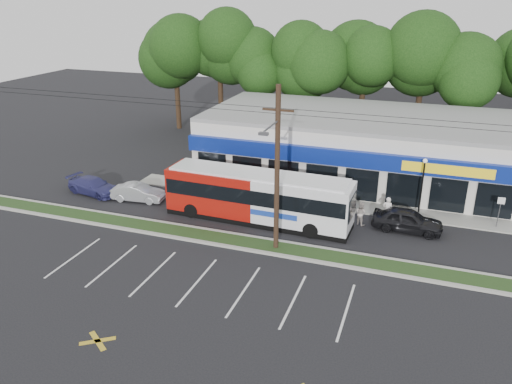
{
  "coord_description": "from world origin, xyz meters",
  "views": [
    {
      "loc": [
        10.84,
        -24.92,
        14.65
      ],
      "look_at": [
        0.3,
        5.0,
        1.86
      ],
      "focal_mm": 35.0,
      "sensor_mm": 36.0,
      "label": 1
    }
  ],
  "objects": [
    {
      "name": "utility_pole",
      "position": [
        2.83,
        0.93,
        5.41
      ],
      "size": [
        50.0,
        2.77,
        10.0
      ],
      "color": "black",
      "rests_on": "ground"
    },
    {
      "name": "car_dark",
      "position": [
        10.39,
        6.22,
        0.76
      ],
      "size": [
        4.56,
        1.98,
        1.53
      ],
      "primitive_type": "imported",
      "rotation": [
        0.0,
        0.0,
        1.53
      ],
      "color": "black",
      "rests_on": "ground"
    },
    {
      "name": "car_blue",
      "position": [
        -13.0,
        4.84,
        0.64
      ],
      "size": [
        4.69,
        2.58,
        1.29
      ],
      "primitive_type": "imported",
      "rotation": [
        0.0,
        0.0,
        1.39
      ],
      "color": "navy",
      "rests_on": "ground"
    },
    {
      "name": "lamp_post",
      "position": [
        11.0,
        8.8,
        2.67
      ],
      "size": [
        0.3,
        0.3,
        4.25
      ],
      "color": "black",
      "rests_on": "ground"
    },
    {
      "name": "metrobus",
      "position": [
        0.61,
        4.5,
        1.83
      ],
      "size": [
        12.9,
        3.12,
        3.44
      ],
      "rotation": [
        0.0,
        0.0,
        -0.03
      ],
      "color": "#9B130B",
      "rests_on": "ground"
    },
    {
      "name": "pedestrian_b",
      "position": [
        7.35,
        6.21,
        0.81
      ],
      "size": [
        0.99,
        0.93,
        1.61
      ],
      "primitive_type": "imported",
      "rotation": [
        0.0,
        0.0,
        2.58
      ],
      "color": "#BCB0A9",
      "rests_on": "ground"
    },
    {
      "name": "grass_strip",
      "position": [
        0.0,
        1.0,
        0.06
      ],
      "size": [
        40.0,
        1.6,
        0.12
      ],
      "primitive_type": "cube",
      "color": "#1F3A17",
      "rests_on": "ground"
    },
    {
      "name": "pedestrian_a",
      "position": [
        9.0,
        7.05,
        0.94
      ],
      "size": [
        0.71,
        0.49,
        1.87
      ],
      "primitive_type": "imported",
      "rotation": [
        0.0,
        0.0,
        3.08
      ],
      "color": "silver",
      "rests_on": "ground"
    },
    {
      "name": "sidewalk",
      "position": [
        5.0,
        9.0,
        0.05
      ],
      "size": [
        32.0,
        2.2,
        0.1
      ],
      "primitive_type": "cube",
      "color": "#9E9E93",
      "rests_on": "ground"
    },
    {
      "name": "car_silver",
      "position": [
        -9.0,
        4.79,
        0.65
      ],
      "size": [
        4.09,
        1.86,
        1.3
      ],
      "primitive_type": "imported",
      "rotation": [
        0.0,
        0.0,
        1.7
      ],
      "color": "#9C9FA3",
      "rests_on": "ground"
    },
    {
      "name": "ground",
      "position": [
        0.0,
        0.0,
        0.0
      ],
      "size": [
        120.0,
        120.0,
        0.0
      ],
      "primitive_type": "plane",
      "color": "black",
      "rests_on": "ground"
    },
    {
      "name": "sign_post",
      "position": [
        16.0,
        8.57,
        1.56
      ],
      "size": [
        0.45,
        0.1,
        2.23
      ],
      "color": "#59595E",
      "rests_on": "ground"
    },
    {
      "name": "curb_south",
      "position": [
        0.0,
        0.15,
        0.07
      ],
      "size": [
        40.0,
        0.25,
        0.14
      ],
      "primitive_type": "cube",
      "color": "#9E9E93",
      "rests_on": "ground"
    },
    {
      "name": "tree_line",
      "position": [
        4.0,
        26.0,
        8.42
      ],
      "size": [
        46.76,
        6.76,
        11.83
      ],
      "color": "black",
      "rests_on": "ground"
    },
    {
      "name": "strip_mall",
      "position": [
        5.5,
        15.91,
        2.65
      ],
      "size": [
        25.0,
        12.55,
        5.3
      ],
      "color": "silver",
      "rests_on": "ground"
    },
    {
      "name": "curb_north",
      "position": [
        0.0,
        1.85,
        0.07
      ],
      "size": [
        40.0,
        0.25,
        0.14
      ],
      "primitive_type": "cube",
      "color": "#9E9E93",
      "rests_on": "ground"
    }
  ]
}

